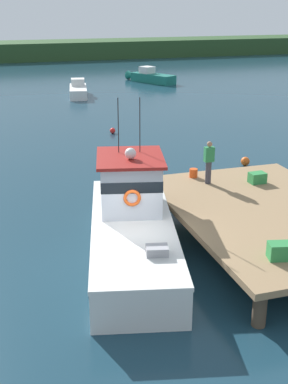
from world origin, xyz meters
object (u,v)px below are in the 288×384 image
Objects in this scene: main_fishing_boat at (132,221)px; mooring_buoy_channel_marker at (245,161)px; crate_stack_mid_dock at (280,251)px; moored_boat_near_channel at (78,90)px; mooring_buoy_inshore at (113,131)px; deckhand_by_the_boat at (209,162)px; moored_boat_far_right at (150,77)px; crate_single_far at (257,178)px; bait_bucket at (193,173)px.

mooring_buoy_channel_marker is (7.92, 7.14, -0.79)m from main_fishing_boat.
mooring_buoy_channel_marker is at bearing 65.97° from crate_stack_mid_dock.
moored_boat_near_channel is 14.06m from mooring_buoy_inshore.
main_fishing_boat reaches higher than mooring_buoy_inshore.
deckhand_by_the_boat is (3.62, 2.15, 1.05)m from main_fishing_boat.
moored_boat_far_right is (12.03, 35.14, -0.48)m from main_fishing_boat.
moored_boat_far_right is at bearing 33.62° from moored_boat_near_channel.
mooring_buoy_inshore is 9.62m from mooring_buoy_channel_marker.
crate_single_far is 1.74× the size of mooring_buoy_inshore.
deckhand_by_the_boat reaches higher than mooring_buoy_inshore.
crate_stack_mid_dock is at bearing -103.06° from moored_boat_far_right.
mooring_buoy_channel_marker is (4.68, -8.40, 0.05)m from mooring_buoy_inshore.
crate_stack_mid_dock is 1.00× the size of crate_single_far.
deckhand_by_the_boat is at bearing -130.72° from mooring_buoy_channel_marker.
deckhand_by_the_boat is 4.72× the size of mooring_buoy_inshore.
deckhand_by_the_boat reaches higher than crate_stack_mid_dock.
moored_boat_near_channel is at bearing 100.66° from mooring_buoy_channel_marker.
deckhand_by_the_boat reaches higher than moored_boat_far_right.
main_fishing_boat is at bearing -101.77° from mooring_buoy_inshore.
mooring_buoy_channel_marker is at bearing 42.03° from main_fishing_boat.
bait_bucket is 6.27m from mooring_buoy_channel_marker.
crate_stack_mid_dock is 1.76× the size of bait_bucket.
crate_single_far is 0.10× the size of moored_boat_far_right.
main_fishing_boat is at bearing -108.90° from moored_boat_far_right.
moored_boat_near_channel is (0.07, 27.45, -1.57)m from deckhand_by_the_boat.
crate_stack_mid_dock is 1.74× the size of mooring_buoy_inshore.
mooring_buoy_inshore is at bearing 91.64° from deckhand_by_the_boat.
mooring_buoy_channel_marker reaches higher than mooring_buoy_inshore.
moored_boat_far_right is (8.66, 32.16, -0.84)m from bait_bucket.
moored_boat_near_channel is (0.32, 26.62, -0.88)m from bait_bucket.
moored_boat_near_channel is at bearing 89.86° from deckhand_by_the_boat.
deckhand_by_the_boat reaches higher than moored_boat_near_channel.
main_fishing_boat reaches higher than moored_boat_far_right.
crate_stack_mid_dock is 19.58m from mooring_buoy_inshore.
mooring_buoy_inshore is (-0.45, -14.05, -0.31)m from moored_boat_near_channel.
crate_single_far reaches higher than mooring_buoy_channel_marker.
mooring_buoy_channel_marker is (-4.11, -28.00, -0.31)m from moored_boat_far_right.
deckhand_by_the_boat is 0.28× the size of moored_boat_far_right.
crate_single_far is at bearing -86.45° from moored_boat_near_channel.
main_fishing_boat is 16.60× the size of crate_stack_mid_dock.
mooring_buoy_channel_marker is (4.54, 4.16, -1.15)m from bait_bucket.
crate_stack_mid_dock is 0.10× the size of moored_boat_far_right.
crate_stack_mid_dock reaches higher than mooring_buoy_channel_marker.
mooring_buoy_inshore is at bearing 90.62° from bait_bucket.
deckhand_by_the_boat reaches higher than mooring_buoy_channel_marker.
mooring_buoy_inshore is (-8.79, -19.60, -0.36)m from moored_boat_far_right.
moored_boat_far_right is 17.06× the size of mooring_buoy_inshore.
crate_single_far is (5.43, 1.64, 0.39)m from main_fishing_boat.
bait_bucket is at bearing -137.52° from mooring_buoy_channel_marker.
bait_bucket is at bearing -90.68° from moored_boat_near_channel.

